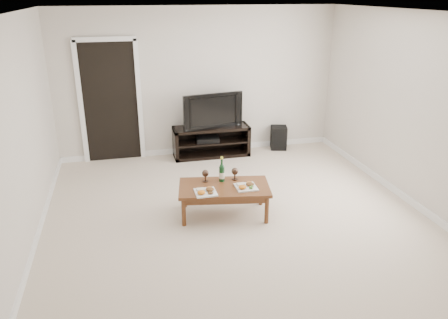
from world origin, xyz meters
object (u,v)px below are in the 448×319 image
(television, at_px, (211,110))
(coffee_table, at_px, (224,200))
(media_console, at_px, (211,141))
(subwoofer, at_px, (279,138))

(television, distance_m, coffee_table, 2.37)
(media_console, height_order, television, television)
(coffee_table, bearing_deg, television, 82.40)
(television, bearing_deg, coffee_table, -107.19)
(subwoofer, bearing_deg, television, -162.15)
(television, relative_size, coffee_table, 0.92)
(coffee_table, bearing_deg, subwoofer, 55.15)
(media_console, xyz_separation_m, television, (0.00, 0.00, 0.59))
(media_console, distance_m, television, 0.59)
(media_console, xyz_separation_m, subwoofer, (1.32, 0.08, -0.06))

